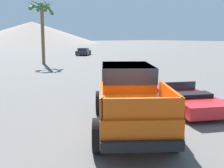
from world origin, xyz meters
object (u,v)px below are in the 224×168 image
(orange_pickup_truck, at_px, (128,93))
(red_convertible_car, at_px, (185,98))
(palm_tree_tall, at_px, (41,16))
(parked_car_dark, at_px, (83,51))

(orange_pickup_truck, xyz_separation_m, red_convertible_car, (3.22, 0.11, -0.72))
(red_convertible_car, relative_size, palm_tree_tall, 0.64)
(red_convertible_car, bearing_deg, orange_pickup_truck, -153.00)
(orange_pickup_truck, relative_size, palm_tree_tall, 0.76)
(red_convertible_car, height_order, palm_tree_tall, palm_tree_tall)
(parked_car_dark, height_order, palm_tree_tall, palm_tree_tall)
(red_convertible_car, distance_m, parked_car_dark, 29.33)
(red_convertible_car, height_order, parked_car_dark, parked_car_dark)
(parked_car_dark, xyz_separation_m, palm_tree_tall, (-9.56, -8.85, 4.66))
(palm_tree_tall, bearing_deg, orange_pickup_truck, -99.43)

